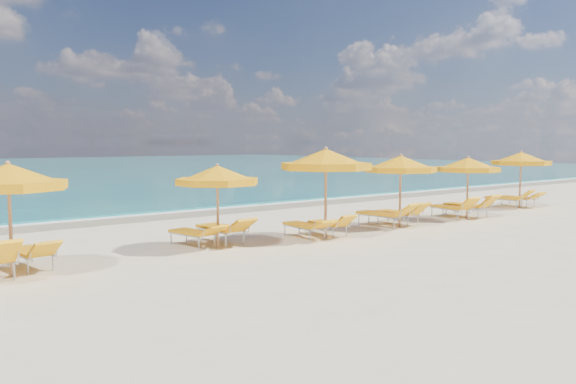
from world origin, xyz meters
TOP-DOWN VIEW (x-y plane):
  - ground_plane at (0.00, 0.00)m, footprint 120.00×120.00m
  - wet_sand_band at (0.00, 7.40)m, footprint 120.00×2.60m
  - foam_line at (0.00, 8.20)m, footprint 120.00×1.20m
  - whitecap_far at (8.00, 24.00)m, footprint 18.00×0.30m
  - umbrella_2 at (-7.82, 0.48)m, footprint 2.30×2.30m
  - umbrella_3 at (-2.99, 0.58)m, footprint 2.66×2.66m
  - umbrella_4 at (0.12, -0.05)m, footprint 2.71×2.71m
  - umbrella_5 at (3.48, 0.15)m, footprint 2.42×2.42m
  - umbrella_6 at (6.80, -0.07)m, footprint 2.76×2.76m
  - umbrella_7 at (11.41, 0.56)m, footprint 2.80×2.80m
  - lounger_2_right at (-7.34, 1.03)m, footprint 0.77×1.79m
  - lounger_3_left at (-3.36, 1.17)m, footprint 0.88×1.84m
  - lounger_3_right at (-2.56, 1.10)m, footprint 0.75×2.00m
  - lounger_4_left at (-0.29, 0.34)m, footprint 0.62×1.80m
  - lounger_4_right at (0.55, 0.29)m, footprint 0.63×1.66m
  - lounger_5_left at (3.01, 0.46)m, footprint 1.00×2.07m
  - lounger_5_right at (3.87, 0.53)m, footprint 0.73×1.85m
  - lounger_6_left at (6.42, 0.32)m, footprint 0.86×1.89m
  - lounger_6_right at (7.28, 0.24)m, footprint 0.71×1.97m
  - lounger_7_left at (10.94, 0.92)m, footprint 0.86×1.95m
  - lounger_7_right at (11.86, 0.85)m, footprint 0.71×1.85m

SIDE VIEW (x-z plane):
  - ground_plane at x=0.00m, z-range 0.00..0.00m
  - wet_sand_band at x=0.00m, z-range -0.01..0.01m
  - foam_line at x=0.00m, z-range -0.01..0.01m
  - whitecap_far at x=8.00m, z-range -0.03..0.03m
  - lounger_4_right at x=0.55m, z-range -0.16..0.56m
  - lounger_3_left at x=-3.36m, z-range -0.13..0.55m
  - lounger_4_left at x=-0.29m, z-range -0.12..0.53m
  - lounger_2_right at x=-7.34m, z-range -0.16..0.58m
  - lounger_7_right at x=11.86m, z-range -0.13..0.56m
  - lounger_5_right at x=3.87m, z-range -0.18..0.63m
  - lounger_6_left at x=6.42m, z-range -0.20..0.66m
  - lounger_7_left at x=10.94m, z-range -0.18..0.64m
  - lounger_3_right at x=-2.56m, z-range -0.17..0.64m
  - lounger_5_left at x=3.01m, z-range -0.18..0.67m
  - lounger_6_right at x=7.28m, z-range -0.21..0.69m
  - umbrella_3 at x=-2.99m, z-range 0.76..2.91m
  - umbrella_6 at x=6.80m, z-range 0.78..2.98m
  - umbrella_5 at x=3.48m, z-range 0.82..3.13m
  - umbrella_2 at x=-7.82m, z-range 0.82..3.14m
  - umbrella_7 at x=11.41m, z-range 0.83..3.17m
  - umbrella_4 at x=0.12m, z-range 0.90..3.46m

